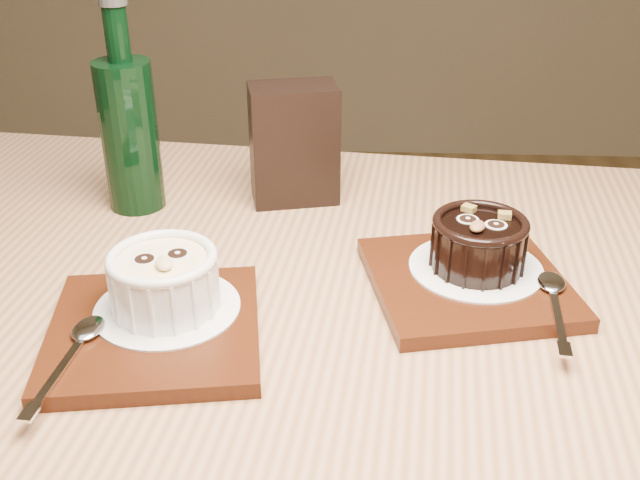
# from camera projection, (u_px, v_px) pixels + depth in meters

# --- Properties ---
(table) EXTENTS (1.28, 0.92, 0.75)m
(table) POSITION_uv_depth(u_px,v_px,m) (324.00, 392.00, 0.73)
(table) COLOR #9A6943
(table) RESTS_ON ground
(tray_left) EXTENTS (0.20, 0.20, 0.01)m
(tray_left) POSITION_uv_depth(u_px,v_px,m) (155.00, 331.00, 0.65)
(tray_left) COLOR #431B0B
(tray_left) RESTS_ON table
(doily_left) EXTENTS (0.13, 0.13, 0.00)m
(doily_left) POSITION_uv_depth(u_px,v_px,m) (168.00, 308.00, 0.67)
(doily_left) COLOR white
(doily_left) RESTS_ON tray_left
(ramekin_white) EXTENTS (0.10, 0.10, 0.06)m
(ramekin_white) POSITION_uv_depth(u_px,v_px,m) (164.00, 278.00, 0.65)
(ramekin_white) COLOR white
(ramekin_white) RESTS_ON doily_left
(spoon_left) EXTENTS (0.04, 0.14, 0.01)m
(spoon_left) POSITION_uv_depth(u_px,v_px,m) (71.00, 353.00, 0.60)
(spoon_left) COLOR white
(spoon_left) RESTS_ON tray_left
(tray_right) EXTENTS (0.21, 0.21, 0.01)m
(tray_right) POSITION_uv_depth(u_px,v_px,m) (467.00, 282.00, 0.72)
(tray_right) COLOR #431B0B
(tray_right) RESTS_ON table
(doily_right) EXTENTS (0.13, 0.13, 0.00)m
(doily_right) POSITION_uv_depth(u_px,v_px,m) (476.00, 267.00, 0.73)
(doily_right) COLOR white
(doily_right) RESTS_ON tray_right
(ramekin_dark) EXTENTS (0.09, 0.09, 0.05)m
(ramekin_dark) POSITION_uv_depth(u_px,v_px,m) (479.00, 241.00, 0.72)
(ramekin_dark) COLOR black
(ramekin_dark) RESTS_ON doily_right
(spoon_right) EXTENTS (0.04, 0.14, 0.01)m
(spoon_right) POSITION_uv_depth(u_px,v_px,m) (555.00, 302.00, 0.67)
(spoon_right) COLOR white
(spoon_right) RESTS_ON tray_right
(condiment_stand) EXTENTS (0.11, 0.08, 0.14)m
(condiment_stand) POSITION_uv_depth(u_px,v_px,m) (294.00, 144.00, 0.87)
(condiment_stand) COLOR black
(condiment_stand) RESTS_ON table
(green_bottle) EXTENTS (0.06, 0.06, 0.24)m
(green_bottle) POSITION_uv_depth(u_px,v_px,m) (129.00, 130.00, 0.85)
(green_bottle) COLOR black
(green_bottle) RESTS_ON table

